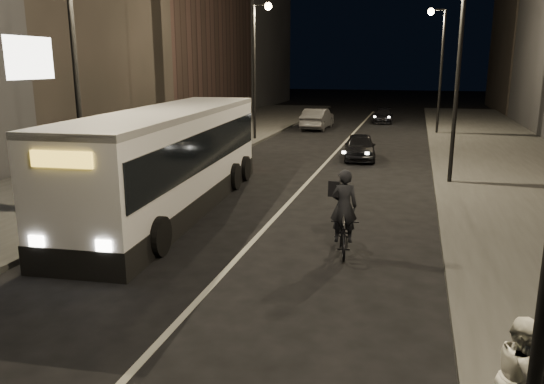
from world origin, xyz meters
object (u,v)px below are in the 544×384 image
Objects in this scene: streetlight_left_near at (81,43)px; car_far at (383,116)px; city_bus at (171,156)px; pedestrian_woman at (522,378)px; car_near at (360,147)px; car_mid at (317,119)px; streetlight_right_far at (438,54)px; cyclist_on_bicycle at (344,226)px; streetlight_right_mid at (453,47)px; streetlight_left_far at (258,53)px.

streetlight_left_near reaches higher than car_far.
city_bus is 7.73× the size of pedestrian_woman.
car_near is 12.77m from car_mid.
car_near is (-4.11, 20.50, -0.33)m from pedestrian_woman.
streetlight_right_far is 12.51m from car_near.
pedestrian_woman is at bearing -74.14° from cyclist_on_bicycle.
streetlight_right_mid is at bearing 63.02° from cyclist_on_bicycle.
streetlight_right_mid is 19.50m from car_mid.
streetlight_right_mid is 1.00× the size of streetlight_left_far.
streetlight_left_near is 15.48m from car_near.
car_mid is at bearing 103.99° from car_near.
streetlight_left_near is 0.65× the size of city_bus.
streetlight_right_far is at bearing 66.04° from streetlight_left_near.
car_mid is (-8.22, 1.07, -4.59)m from streetlight_right_far.
streetlight_left_near reaches higher than car_near.
car_near is at bearing -35.84° from streetlight_left_far.
cyclist_on_bicycle is 0.48× the size of car_mid.
city_bus is at bearing -145.74° from streetlight_right_mid.
streetlight_left_near reaches higher than cyclist_on_bicycle.
streetlight_left_near is 5.01× the size of pedestrian_woman.
car_mid is 1.21× the size of car_far.
streetlight_right_far is at bearing 174.67° from car_mid.
city_bus is (-8.93, -22.08, -3.55)m from streetlight_right_far.
car_far is at bearing 16.54° from pedestrian_woman.
pedestrian_woman is (0.27, -15.42, -4.39)m from streetlight_right_mid.
streetlight_right_far reaches higher than car_near.
city_bus is 13.14m from pedestrian_woman.
city_bus is 29.49m from car_far.
city_bus is 6.85m from cyclist_on_bicycle.
streetlight_right_mid is at bearing 11.53° from pedestrian_woman.
streetlight_left_far reaches higher than pedestrian_woman.
pedestrian_woman is (0.27, -31.42, -4.39)m from streetlight_right_far.
car_mid is at bearing 70.97° from streetlight_left_far.
streetlight_right_mid is 23.72m from car_far.
streetlight_left_near is at bearing -136.18° from city_bus.
streetlight_left_near is at bearing 163.44° from cyclist_on_bicycle.
streetlight_left_far is 16.56m from city_bus.
streetlight_right_far is 9.23m from car_far.
streetlight_right_mid is 16.00m from streetlight_right_far.
streetlight_right_mid is 1.74× the size of car_mid.
pedestrian_woman reaches higher than car_far.
car_far is at bearing 77.42° from streetlight_left_near.
car_far is at bearing 99.32° from streetlight_right_mid.
streetlight_left_far reaches higher than car_far.
streetlight_left_far reaches higher than car_near.
car_near is (-3.85, 5.08, -4.72)m from streetlight_right_mid.
streetlight_right_mid and streetlight_left_near have the same top height.
car_far is (6.90, 30.92, -4.80)m from streetlight_left_near.
cyclist_on_bicycle is (6.12, -2.88, -1.06)m from city_bus.
streetlight_right_mid is 10.46m from cyclist_on_bicycle.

